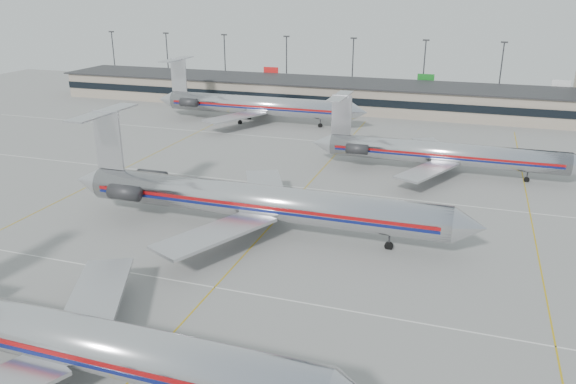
% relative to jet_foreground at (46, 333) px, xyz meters
% --- Properties ---
extents(ground, '(260.00, 260.00, 0.00)m').
position_rel_jet_foreground_xyz_m(ground, '(5.78, 5.55, -3.59)').
color(ground, gray).
rests_on(ground, ground).
extents(apron_markings, '(160.00, 0.15, 0.02)m').
position_rel_jet_foreground_xyz_m(apron_markings, '(5.78, 15.55, -3.58)').
color(apron_markings, silver).
rests_on(apron_markings, ground).
extents(terminal, '(162.00, 17.00, 6.25)m').
position_rel_jet_foreground_xyz_m(terminal, '(5.78, 103.52, -0.43)').
color(terminal, gray).
rests_on(terminal, ground).
extents(light_mast_row, '(163.60, 0.40, 15.28)m').
position_rel_jet_foreground_xyz_m(light_mast_row, '(5.78, 117.55, 4.99)').
color(light_mast_row, '#38383D').
rests_on(light_mast_row, ground).
extents(jet_foreground, '(47.31, 27.86, 12.38)m').
position_rel_jet_foreground_xyz_m(jet_foreground, '(0.00, 0.00, 0.00)').
color(jet_foreground, silver).
rests_on(jet_foreground, ground).
extents(jet_second_row, '(50.33, 29.64, 13.18)m').
position_rel_jet_foreground_xyz_m(jet_second_row, '(4.19, 29.25, 0.23)').
color(jet_second_row, silver).
rests_on(jet_second_row, ground).
extents(jet_third_row, '(41.61, 25.59, 11.38)m').
position_rel_jet_foreground_xyz_m(jet_third_row, '(23.14, 58.56, -0.29)').
color(jet_third_row, silver).
rests_on(jet_third_row, ground).
extents(jet_back_row, '(47.18, 29.02, 12.90)m').
position_rel_jet_foreground_xyz_m(jet_back_row, '(-16.79, 82.42, 0.15)').
color(jet_back_row, silver).
rests_on(jet_back_row, ground).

